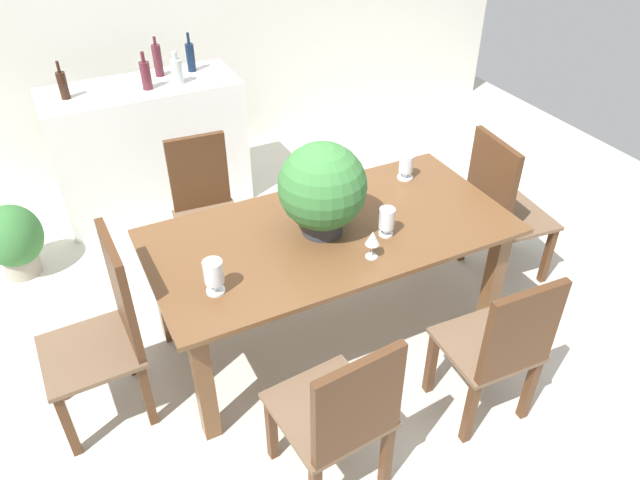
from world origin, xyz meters
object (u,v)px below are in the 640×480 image
Objects in this scene: crystal_vase_center_near at (387,220)px; wine_bottle_amber at (63,85)px; crystal_vase_left at (214,274)px; wine_glass at (372,239)px; crystal_vase_right at (406,165)px; potted_plant_floor at (13,239)px; kitchen_counter at (150,148)px; chair_head_end at (108,326)px; chair_far_left at (205,203)px; chair_near_left at (342,415)px; wine_bottle_clear at (146,75)px; wine_bottle_dark at (177,71)px; flower_centerpiece at (322,188)px; wine_bottle_tall at (191,57)px; chair_near_right at (501,346)px; wine_bottle_green at (158,60)px; dining_table at (331,247)px; chair_foot_end at (500,204)px.

crystal_vase_center_near is 0.63× the size of wine_bottle_amber.
crystal_vase_left is 0.80m from wine_glass.
potted_plant_floor is (-2.29, 1.17, -0.57)m from crystal_vase_right.
kitchen_counter is at bearing 85.55° from crystal_vase_left.
crystal_vase_left is 1.48m from crystal_vase_right.
chair_head_end is at bearing -95.03° from wine_bottle_amber.
wine_glass is at bearing -74.19° from kitchen_counter.
chair_far_left reaches higher than potted_plant_floor.
wine_bottle_clear is at bearing -93.57° from chair_near_left.
crystal_vase_right is at bearing -136.93° from chair_near_left.
chair_far_left is 6.11× the size of crystal_vase_right.
potted_plant_floor is at bearing -164.10° from wine_bottle_dark.
chair_far_left is 1.34m from crystal_vase_center_near.
wine_bottle_dark is (0.15, 2.78, 0.56)m from chair_near_left.
kitchen_counter is (-0.63, 2.23, -0.38)m from wine_glass.
flower_centerpiece is 1.79× the size of wine_bottle_tall.
wine_bottle_clear is at bearing 110.59° from crystal_vase_center_near.
wine_bottle_clear is (-0.08, 2.78, 0.57)m from chair_near_left.
chair_head_end is (-1.67, 0.94, 0.04)m from chair_near_right.
chair_near_left is at bearing -77.77° from wine_bottle_amber.
crystal_vase_center_near is at bearing 81.33° from chair_head_end.
chair_far_left is 1.00m from kitchen_counter.
flower_centerpiece reaches higher than wine_glass.
potted_plant_floor is (-1.26, -0.59, -0.83)m from wine_bottle_green.
crystal_vase_left is 0.67× the size of wine_bottle_clear.
dining_table is 7.59× the size of wine_bottle_amber.
chair_foot_end is at bearing -51.87° from wine_bottle_green.
wine_bottle_clear is (0.21, 2.04, 0.23)m from crystal_vase_left.
crystal_vase_right is at bearing 69.42° from chair_foot_end.
chair_head_end is 6.64× the size of crystal_vase_right.
wine_bottle_green reaches higher than crystal_vase_center_near.
kitchen_counter is 4.88× the size of wine_bottle_tall.
chair_near_left is at bearing -114.77° from dining_table.
chair_near_left is at bearing -88.45° from wine_bottle_clear.
chair_near_right is at bearing -100.44° from crystal_vase_right.
wine_bottle_green is at bearing -96.37° from chair_near_left.
crystal_vase_center_near reaches higher than dining_table.
chair_near_left is 3.30× the size of wine_bottle_tall.
dining_table is 1.89× the size of chair_head_end.
flower_centerpiece reaches higher than crystal_vase_center_near.
wine_glass is 2.50m from wine_bottle_amber.
chair_head_end is at bearing -109.13° from kitchen_counter.
dining_table is 2.06× the size of chair_far_left.
crystal_vase_center_near is at bearing -58.13° from wine_bottle_amber.
chair_near_right is 3.17m from potted_plant_floor.
chair_far_left is 1.87× the size of flower_centerpiece.
wine_bottle_tall reaches higher than chair_foot_end.
wine_glass is (0.07, -0.31, 0.23)m from dining_table.
wine_bottle_dark is 0.44× the size of potted_plant_floor.
crystal_vase_right is 0.54× the size of wine_bottle_green.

